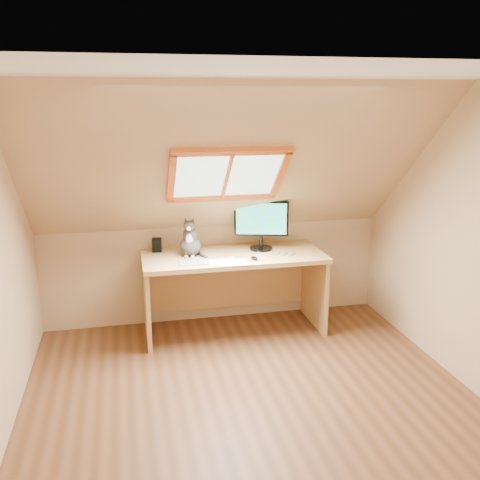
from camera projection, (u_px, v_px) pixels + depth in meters
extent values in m
plane|color=brown|center=(255.00, 406.00, 4.07)|extent=(3.50, 3.50, 0.00)
cube|color=tan|center=(364.00, 378.00, 2.11)|extent=(3.50, 0.02, 2.40)
cube|color=tan|center=(475.00, 241.00, 4.12)|extent=(0.02, 3.50, 2.40)
cube|color=tan|center=(215.00, 273.00, 5.59)|extent=(3.50, 0.02, 1.00)
cube|color=silver|center=(295.00, 71.00, 2.72)|extent=(3.50, 1.95, 0.02)
cube|color=tan|center=(228.00, 167.00, 4.55)|extent=(3.50, 1.56, 1.41)
cube|color=#B2E0CC|center=(227.00, 174.00, 4.64)|extent=(0.90, 0.53, 0.48)
cube|color=#E65315|center=(227.00, 174.00, 4.64)|extent=(1.02, 0.64, 0.59)
cube|color=tan|center=(233.00, 256.00, 5.19)|extent=(1.76, 0.77, 0.04)
cube|color=tan|center=(147.00, 302.00, 5.12)|extent=(0.04, 0.69, 0.76)
cube|color=tan|center=(314.00, 288.00, 5.47)|extent=(0.04, 0.69, 0.76)
cube|color=tan|center=(227.00, 283.00, 5.63)|extent=(1.66, 0.03, 0.53)
cylinder|color=black|center=(261.00, 248.00, 5.34)|extent=(0.23, 0.23, 0.02)
cylinder|color=black|center=(261.00, 241.00, 5.32)|extent=(0.04, 0.04, 0.12)
cube|color=black|center=(261.00, 218.00, 5.26)|extent=(0.53, 0.18, 0.35)
cube|color=#0B77B9|center=(261.00, 219.00, 5.23)|extent=(0.48, 0.14, 0.31)
ellipsoid|color=#403B39|center=(190.00, 246.00, 5.13)|extent=(0.26, 0.29, 0.18)
ellipsoid|color=#403B39|center=(190.00, 236.00, 5.09)|extent=(0.17, 0.17, 0.19)
ellipsoid|color=silver|center=(189.00, 240.00, 5.03)|extent=(0.07, 0.05, 0.11)
ellipsoid|color=#403B39|center=(189.00, 226.00, 5.01)|extent=(0.13, 0.12, 0.10)
sphere|color=silver|center=(189.00, 229.00, 4.97)|extent=(0.04, 0.04, 0.04)
cone|color=#403B39|center=(186.00, 220.00, 5.02)|extent=(0.06, 0.06, 0.06)
cone|color=#403B39|center=(193.00, 220.00, 5.02)|extent=(0.06, 0.06, 0.06)
cube|color=black|center=(157.00, 245.00, 5.26)|extent=(0.10, 0.10, 0.13)
cube|color=#B2B2B7|center=(194.00, 262.00, 4.92)|extent=(0.28, 0.21, 0.01)
ellipsoid|color=black|center=(254.00, 258.00, 5.00)|extent=(0.07, 0.11, 0.03)
cube|color=white|center=(222.00, 263.00, 4.91)|extent=(0.33, 0.27, 0.00)
cube|color=white|center=(222.00, 262.00, 4.91)|extent=(0.32, 0.24, 0.00)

